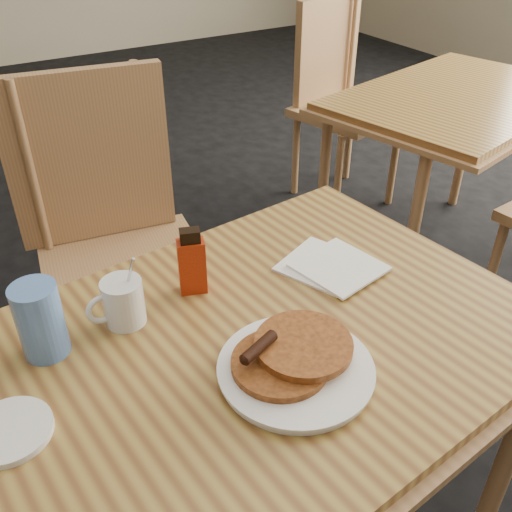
{
  "coord_description": "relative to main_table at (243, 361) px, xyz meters",
  "views": [
    {
      "loc": [
        -0.43,
        -0.75,
        1.48
      ],
      "look_at": [
        0.04,
        0.03,
        0.87
      ],
      "focal_mm": 40.0,
      "sensor_mm": 36.0,
      "label": 1
    }
  ],
  "objects": [
    {
      "name": "main_table",
      "position": [
        0.0,
        0.0,
        0.0
      ],
      "size": [
        1.26,
        0.92,
        0.75
      ],
      "rotation": [
        0.0,
        0.0,
        0.1
      ],
      "color": "olive",
      "rests_on": "floor"
    },
    {
      "name": "syrup_bottle",
      "position": [
        -0.01,
        0.2,
        0.11
      ],
      "size": [
        0.06,
        0.05,
        0.15
      ],
      "rotation": [
        0.0,
        0.0,
        -0.34
      ],
      "color": "maroon",
      "rests_on": "main_table"
    },
    {
      "name": "coffee_mug",
      "position": [
        -0.16,
        0.17,
        0.09
      ],
      "size": [
        0.11,
        0.08,
        0.15
      ],
      "rotation": [
        0.0,
        0.0,
        0.27
      ],
      "color": "white",
      "rests_on": "main_table"
    },
    {
      "name": "napkin_stack",
      "position": [
        0.29,
        0.11,
        0.05
      ],
      "size": [
        0.22,
        0.23,
        0.01
      ],
      "rotation": [
        0.0,
        0.0,
        0.39
      ],
      "color": "white",
      "rests_on": "main_table"
    },
    {
      "name": "neighbor_table",
      "position": [
        1.47,
        0.8,
        -0.0
      ],
      "size": [
        1.23,
        0.97,
        0.75
      ],
      "rotation": [
        0.0,
        0.0,
        0.23
      ],
      "color": "olive",
      "rests_on": "floor"
    },
    {
      "name": "side_saucer",
      "position": [
        -0.41,
        0.01,
        0.05
      ],
      "size": [
        0.17,
        0.17,
        0.01
      ],
      "primitive_type": "cylinder",
      "rotation": [
        0.0,
        0.0,
        -0.3
      ],
      "color": "white",
      "rests_on": "main_table"
    },
    {
      "name": "blue_tumbler",
      "position": [
        -0.31,
        0.17,
        0.12
      ],
      "size": [
        0.09,
        0.09,
        0.14
      ],
      "primitive_type": "cylinder",
      "rotation": [
        0.0,
        0.0,
        -0.11
      ],
      "color": "#537DC4",
      "rests_on": "main_table"
    },
    {
      "name": "chair_main_far",
      "position": [
        -0.0,
        0.78,
        -0.08
      ],
      "size": [
        0.54,
        0.54,
        1.04
      ],
      "rotation": [
        0.0,
        0.0,
        -0.16
      ],
      "color": "#A7784E",
      "rests_on": "floor"
    },
    {
      "name": "pancake_plate",
      "position": [
        0.04,
        -0.11,
        0.06
      ],
      "size": [
        0.27,
        0.27,
        0.07
      ],
      "rotation": [
        0.0,
        0.0,
        -0.08
      ],
      "color": "white",
      "rests_on": "main_table"
    },
    {
      "name": "chair_neighbor_far",
      "position": [
        1.44,
        1.54,
        -0.11
      ],
      "size": [
        0.54,
        0.55,
        0.99
      ],
      "rotation": [
        0.0,
        0.0,
        0.24
      ],
      "color": "#A7784E",
      "rests_on": "floor"
    }
  ]
}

